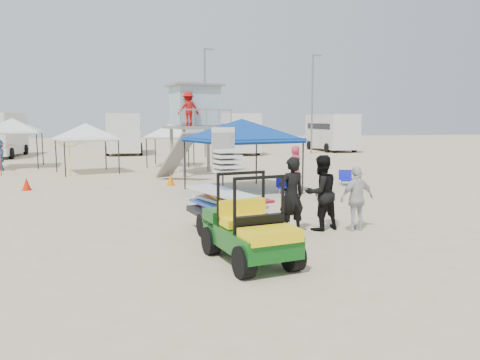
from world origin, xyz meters
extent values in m
plane|color=beige|center=(0.00, 0.00, 0.00)|extent=(140.00, 140.00, 0.00)
cube|color=#0C4E13|center=(0.18, 0.64, 0.49)|extent=(1.54, 2.41, 0.39)
cube|color=yellow|center=(0.18, 0.64, 0.73)|extent=(1.12, 0.82, 0.21)
cylinder|color=black|center=(-0.31, -0.16, 0.29)|extent=(0.36, 0.61, 0.57)
cube|color=black|center=(0.18, 2.94, 0.51)|extent=(1.82, 2.33, 0.13)
cylinder|color=black|center=(-0.42, 2.94, 0.27)|extent=(0.33, 0.58, 0.55)
imported|color=black|center=(1.68, 2.64, 0.93)|extent=(0.77, 0.60, 1.87)
imported|color=black|center=(2.53, 2.89, 0.94)|extent=(1.08, 0.94, 1.88)
imported|color=silver|center=(3.38, 2.64, 0.80)|extent=(1.00, 0.56, 1.61)
cylinder|color=gray|center=(-0.02, 14.65, 1.15)|extent=(0.17, 0.17, 2.31)
cube|color=gray|center=(1.00, 15.67, 2.38)|extent=(3.32, 3.32, 0.15)
cube|color=#99BBC6|center=(1.00, 15.94, 3.46)|extent=(2.49, 2.28, 1.94)
imported|color=#B20F0F|center=(0.26, 14.74, 3.26)|extent=(1.05, 0.60, 1.62)
cylinder|color=black|center=(0.30, 7.83, 1.02)|extent=(0.06, 0.06, 2.04)
pyramid|color=navy|center=(1.96, 9.49, 2.79)|extent=(4.34, 4.34, 0.80)
cube|color=navy|center=(1.96, 9.49, 1.99)|extent=(4.34, 4.34, 0.18)
cylinder|color=black|center=(-5.84, 16.12, 0.91)|extent=(0.06, 0.06, 1.83)
pyramid|color=white|center=(-4.53, 17.42, 2.58)|extent=(3.49, 3.49, 0.80)
cube|color=white|center=(-4.53, 17.42, 1.78)|extent=(3.49, 3.49, 0.18)
pyramid|color=silver|center=(-8.94, 21.15, 2.84)|extent=(3.21, 3.21, 0.80)
cube|color=silver|center=(-8.94, 21.15, 2.04)|extent=(3.21, 3.21, 0.18)
cylinder|color=black|center=(-1.20, 19.01, 0.90)|extent=(0.06, 0.06, 1.81)
pyramid|color=white|center=(0.00, 20.22, 2.56)|extent=(3.10, 3.10, 0.80)
cube|color=white|center=(0.00, 20.22, 1.76)|extent=(3.10, 3.10, 0.18)
imported|color=red|center=(-8.55, 16.90, 0.85)|extent=(1.94, 1.98, 1.71)
imported|color=yellow|center=(-5.20, 16.24, 0.91)|extent=(2.71, 2.72, 1.82)
cone|color=orange|center=(-0.60, 11.80, 0.25)|extent=(0.34, 0.34, 0.50)
cone|color=red|center=(-6.22, 11.57, 0.25)|extent=(0.34, 0.34, 0.50)
cube|color=#100FAC|center=(3.46, 8.72, 0.22)|extent=(0.64, 0.61, 0.06)
cube|color=#100FAC|center=(3.46, 8.96, 0.42)|extent=(0.56, 0.29, 0.44)
cylinder|color=#B2B2B7|center=(3.24, 8.52, 0.10)|extent=(0.03, 0.03, 0.20)
cube|color=#1017B4|center=(6.69, 10.24, 0.22)|extent=(0.67, 0.64, 0.06)
cube|color=#1017B4|center=(6.69, 10.48, 0.42)|extent=(0.57, 0.33, 0.44)
cylinder|color=#B2B2B7|center=(6.47, 10.04, 0.10)|extent=(0.03, 0.03, 0.20)
cube|color=silver|center=(-12.00, 30.00, 1.75)|extent=(2.50, 6.80, 3.00)
cube|color=silver|center=(-3.00, 31.50, 1.75)|extent=(2.50, 6.50, 3.00)
cube|color=black|center=(-3.00, 31.50, 2.20)|extent=(2.54, 5.20, 0.50)
cylinder|color=black|center=(-4.25, 29.42, 0.40)|extent=(0.25, 0.80, 0.80)
cube|color=silver|center=(6.00, 30.00, 1.75)|extent=(2.50, 7.00, 3.00)
cube|color=black|center=(6.00, 30.00, 2.20)|extent=(2.54, 5.60, 0.50)
cylinder|color=black|center=(4.75, 27.76, 0.40)|extent=(0.25, 0.80, 0.80)
cube|color=silver|center=(15.00, 31.50, 1.75)|extent=(2.50, 6.60, 3.00)
cube|color=black|center=(15.00, 31.50, 2.20)|extent=(2.54, 5.28, 0.50)
cylinder|color=black|center=(13.75, 29.39, 0.40)|extent=(0.25, 0.80, 0.80)
cylinder|color=slate|center=(3.00, 27.00, 4.00)|extent=(0.14, 0.14, 8.00)
cylinder|color=slate|center=(12.00, 28.50, 4.00)|extent=(0.14, 0.14, 8.00)
imported|color=#C03750|center=(5.34, 13.07, 0.77)|extent=(0.79, 0.90, 1.54)
camera|label=1|loc=(-1.85, -7.90, 2.73)|focal=35.00mm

